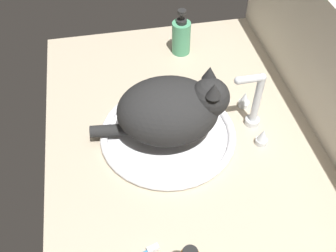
# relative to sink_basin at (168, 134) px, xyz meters

# --- Properties ---
(countertop) EXTENTS (1.13, 0.73, 0.03)m
(countertop) POSITION_rel_sink_basin_xyz_m (0.04, 0.03, -0.02)
(countertop) COLOR #B7A88E
(countertop) RESTS_ON ground
(backsplash_wall) EXTENTS (1.13, 0.02, 0.36)m
(backsplash_wall) POSITION_rel_sink_basin_xyz_m (0.04, 0.41, 0.14)
(backsplash_wall) COLOR beige
(backsplash_wall) RESTS_ON ground
(sink_basin) EXTENTS (0.37, 0.37, 0.02)m
(sink_basin) POSITION_rel_sink_basin_xyz_m (0.00, 0.00, 0.00)
(sink_basin) COLOR white
(sink_basin) RESTS_ON countertop
(faucet) EXTENTS (0.18, 0.09, 0.18)m
(faucet) POSITION_rel_sink_basin_xyz_m (0.00, 0.23, 0.06)
(faucet) COLOR silver
(faucet) RESTS_ON countertop
(cat) EXTENTS (0.23, 0.37, 0.19)m
(cat) POSITION_rel_sink_basin_xyz_m (0.00, 0.02, 0.09)
(cat) COLOR black
(cat) RESTS_ON sink_basin
(soap_pump_bottle) EXTENTS (0.06, 0.06, 0.16)m
(soap_pump_bottle) POSITION_rel_sink_basin_xyz_m (-0.37, 0.12, 0.05)
(soap_pump_bottle) COLOR #4C9E70
(soap_pump_bottle) RESTS_ON countertop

